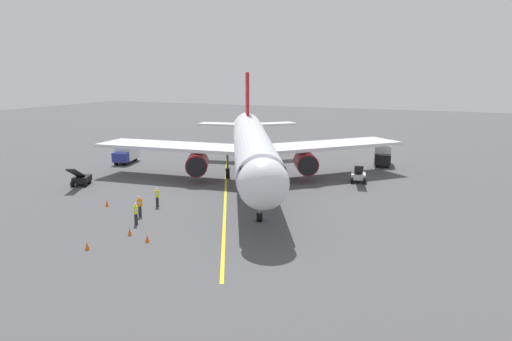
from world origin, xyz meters
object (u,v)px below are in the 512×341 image
(ground_crew_loader, at_px, (140,206))
(safety_cone_nose_left, at_px, (87,246))
(ground_crew_wing_walker, at_px, (157,197))
(safety_cone_wing_port, at_px, (130,232))
(belt_loader_near_nose, at_px, (81,178))
(safety_cone_wing_starboard, at_px, (107,203))
(box_truck_rear_apron, at_px, (382,154))
(belt_loader_starboard_side, at_px, (358,175))
(box_truck_portside, at_px, (126,152))
(safety_cone_nose_right, at_px, (147,238))
(ground_crew_marshaller, at_px, (136,213))
(airplane, at_px, (252,146))

(ground_crew_loader, distance_m, safety_cone_nose_left, 8.01)
(ground_crew_wing_walker, distance_m, safety_cone_wing_port, 7.86)
(belt_loader_near_nose, distance_m, safety_cone_wing_starboard, 9.69)
(box_truck_rear_apron, relative_size, safety_cone_wing_port, 8.93)
(belt_loader_near_nose, distance_m, belt_loader_starboard_side, 29.15)
(ground_crew_wing_walker, xyz_separation_m, box_truck_portside, (16.33, -16.08, 0.50))
(box_truck_portside, bearing_deg, safety_cone_nose_right, 131.38)
(ground_crew_loader, relative_size, box_truck_rear_apron, 0.35)
(safety_cone_wing_starboard, bearing_deg, ground_crew_marshaller, 150.14)
(airplane, relative_size, safety_cone_wing_port, 67.77)
(box_truck_portside, distance_m, safety_cone_nose_left, 32.72)
(belt_loader_near_nose, xyz_separation_m, box_truck_portside, (4.14, -12.40, 0.67))
(safety_cone_nose_right, bearing_deg, belt_loader_starboard_side, -109.24)
(box_truck_portside, relative_size, safety_cone_wing_port, 9.03)
(airplane, relative_size, box_truck_portside, 7.50)
(ground_crew_wing_walker, bearing_deg, box_truck_rear_apron, -116.39)
(ground_crew_marshaller, height_order, belt_loader_near_nose, belt_loader_near_nose)
(safety_cone_nose_left, relative_size, safety_cone_nose_right, 1.00)
(ground_crew_marshaller, bearing_deg, ground_crew_wing_walker, -72.38)
(box_truck_portside, bearing_deg, safety_cone_nose_left, 124.43)
(belt_loader_near_nose, height_order, safety_cone_nose_left, belt_loader_near_nose)
(box_truck_rear_apron, bearing_deg, safety_cone_wing_port, 72.53)
(box_truck_rear_apron, bearing_deg, safety_cone_nose_left, 73.15)
(airplane, relative_size, box_truck_rear_apron, 7.59)
(ground_crew_marshaller, bearing_deg, safety_cone_wing_starboard, -29.86)
(airplane, height_order, ground_crew_loader, airplane)
(ground_crew_wing_walker, distance_m, box_truck_rear_apron, 31.53)
(ground_crew_loader, distance_m, box_truck_portside, 25.50)
(belt_loader_starboard_side, bearing_deg, airplane, 27.26)
(box_truck_portside, height_order, box_truck_rear_apron, same)
(safety_cone_nose_left, height_order, safety_cone_nose_right, same)
(ground_crew_marshaller, bearing_deg, airplane, -96.51)
(ground_crew_loader, height_order, safety_cone_nose_left, ground_crew_loader)
(safety_cone_nose_right, bearing_deg, belt_loader_near_nose, -34.33)
(box_truck_rear_apron, xyz_separation_m, safety_cone_wing_starboard, (18.15, 29.94, -1.11))
(box_truck_portside, bearing_deg, airplane, 168.46)
(ground_crew_wing_walker, bearing_deg, safety_cone_wing_starboard, 22.25)
(ground_crew_marshaller, relative_size, safety_cone_nose_left, 3.11)
(box_truck_portside, bearing_deg, safety_cone_wing_starboard, 124.45)
(airplane, xyz_separation_m, belt_loader_near_nose, (15.71, 8.34, -3.29))
(safety_cone_nose_left, bearing_deg, ground_crew_marshaller, -84.43)
(belt_loader_near_nose, height_order, safety_cone_nose_right, belt_loader_near_nose)
(safety_cone_wing_starboard, bearing_deg, box_truck_rear_apron, -121.23)
(belt_loader_starboard_side, relative_size, safety_cone_wing_starboard, 8.60)
(ground_crew_marshaller, xyz_separation_m, safety_cone_nose_right, (-3.25, 2.96, -0.61))
(ground_crew_marshaller, bearing_deg, ground_crew_loader, -60.26)
(safety_cone_wing_starboard, bearing_deg, safety_cone_nose_left, 124.41)
(safety_cone_nose_right, height_order, safety_cone_wing_port, same)
(ground_crew_marshaller, xyz_separation_m, box_truck_rear_apron, (-12.43, -33.22, 0.50))
(safety_cone_nose_right, bearing_deg, box_truck_rear_apron, -104.23)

